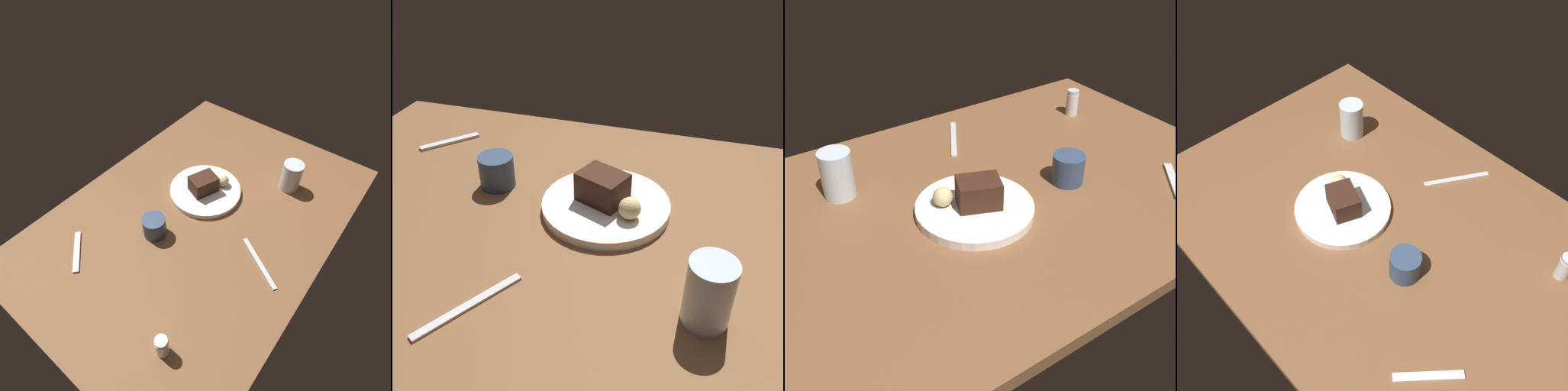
{
  "view_description": "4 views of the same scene",
  "coord_description": "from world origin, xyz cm",
  "views": [
    {
      "loc": [
        -59.05,
        -44.5,
        91.91
      ],
      "look_at": [
        3.38,
        4.22,
        7.01
      ],
      "focal_mm": 30.73,
      "sensor_mm": 36.0,
      "label": 1
    },
    {
      "loc": [
        27.7,
        -66.88,
        56.88
      ],
      "look_at": [
        5.7,
        5.18,
        5.27
      ],
      "focal_mm": 41.53,
      "sensor_mm": 36.0,
      "label": 2
    },
    {
      "loc": [
        57.46,
        76.83,
        67.05
      ],
      "look_at": [
        7.45,
        3.39,
        5.92
      ],
      "focal_mm": 45.86,
      "sensor_mm": 36.0,
      "label": 3
    },
    {
      "loc": [
        -52.61,
        52.86,
        100.97
      ],
      "look_at": [
        5.69,
        -2.62,
        6.86
      ],
      "focal_mm": 42.92,
      "sensor_mm": 36.0,
      "label": 4
    }
  ],
  "objects": [
    {
      "name": "water_glass",
      "position": [
        31.07,
        -18.04,
        8.58
      ],
      "size": [
        7.2,
        7.2,
        11.15
      ],
      "primitive_type": "cylinder",
      "color": "silver",
      "rests_on": "dining_table"
    },
    {
      "name": "coffee_cup",
      "position": [
        -15.12,
        6.56,
        6.56
      ],
      "size": [
        7.51,
        7.51,
        7.12
      ],
      "primitive_type": "cylinder",
      "color": "#334766",
      "rests_on": "dining_table"
    },
    {
      "name": "dessert_plate",
      "position": [
        9.67,
        4.56,
        4.0
      ],
      "size": [
        25.64,
        25.64,
        2.0
      ],
      "primitive_type": "cylinder",
      "color": "white",
      "rests_on": "dining_table"
    },
    {
      "name": "bread_roll",
      "position": [
        15.26,
        0.8,
        7.14
      ],
      "size": [
        4.28,
        4.28,
        4.28
      ],
      "primitive_type": "sphere",
      "color": "#DBC184",
      "rests_on": "dessert_plate"
    },
    {
      "name": "butter_knife",
      "position": [
        -4.05,
        -26.28,
        3.25
      ],
      "size": [
        10.93,
        17.04,
        0.5
      ],
      "primitive_type": "cube",
      "rotation": [
        0.0,
        0.0,
        4.18
      ],
      "color": "silver",
      "rests_on": "dining_table"
    },
    {
      "name": "dining_table",
      "position": [
        0.0,
        0.0,
        1.5
      ],
      "size": [
        120.0,
        84.0,
        3.0
      ],
      "primitive_type": "cube",
      "color": "brown",
      "rests_on": "ground"
    },
    {
      "name": "chocolate_cake_slice",
      "position": [
        8.82,
        4.88,
        8.07
      ],
      "size": [
        10.99,
        9.74,
        6.15
      ],
      "primitive_type": "cube",
      "rotation": [
        0.0,
        0.0,
        5.9
      ],
      "color": "#381E14",
      "rests_on": "dessert_plate"
    },
    {
      "name": "dessert_spoon",
      "position": [
        -35.74,
        20.86,
        3.35
      ],
      "size": [
        11.22,
        12.48,
        0.7
      ],
      "primitive_type": "cube",
      "rotation": [
        0.0,
        0.0,
        3.99
      ],
      "color": "silver",
      "rests_on": "dining_table"
    }
  ]
}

